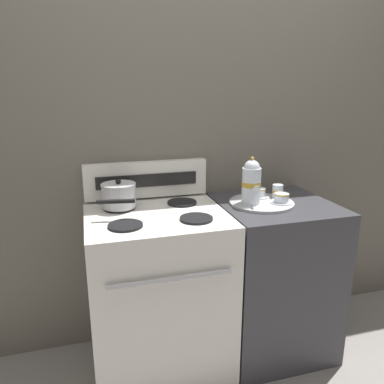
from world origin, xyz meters
The scene contains 11 objects.
ground_plane centered at (0.00, 0.00, 0.00)m, with size 6.00×6.00×0.00m, color gray.
wall_back centered at (0.00, 0.33, 1.10)m, with size 6.00×0.05×2.20m.
stove centered at (-0.31, 0.00, 0.45)m, with size 0.71×0.64×0.91m.
control_panel centered at (-0.31, 0.28, 1.01)m, with size 0.69×0.05×0.20m.
side_counter centered at (0.36, 0.00, 0.45)m, with size 0.62×0.61×0.89m.
saucepan centered at (-0.48, 0.13, 0.97)m, with size 0.21×0.29×0.15m.
serving_tray centered at (0.27, 0.01, 0.90)m, with size 0.35×0.35×0.01m.
teapot centered at (0.20, 0.00, 1.03)m, with size 0.10×0.16×0.25m.
teacup_left centered at (0.37, -0.04, 0.93)m, with size 0.12×0.12×0.05m.
teacup_right centered at (0.29, 0.10, 0.93)m, with size 0.12×0.12×0.05m.
creamer_jug centered at (0.39, 0.06, 0.95)m, with size 0.06×0.06×0.07m.
Camera 1 is at (-0.63, -1.77, 1.51)m, focal length 35.00 mm.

